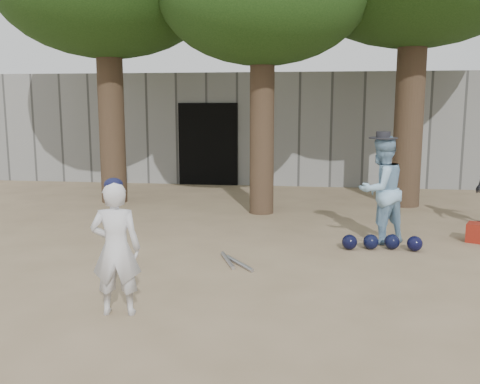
# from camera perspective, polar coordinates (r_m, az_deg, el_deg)

# --- Properties ---
(ground) EXTENTS (70.00, 70.00, 0.00)m
(ground) POSITION_cam_1_polar(r_m,az_deg,el_deg) (6.91, -6.14, -9.04)
(ground) COLOR #937C5E
(ground) RESTS_ON ground
(boy_player) EXTENTS (0.56, 0.41, 1.40)m
(boy_player) POSITION_cam_1_polar(r_m,az_deg,el_deg) (5.68, -13.09, -5.92)
(boy_player) COLOR silver
(boy_player) RESTS_ON ground
(spectator_blue) EXTENTS (1.04, 1.00, 1.69)m
(spectator_blue) POSITION_cam_1_polar(r_m,az_deg,el_deg) (8.66, 14.79, 0.21)
(spectator_blue) COLOR #8BB6D7
(spectator_blue) RESTS_ON ground
(back_building) EXTENTS (16.00, 5.24, 3.00)m
(back_building) POSITION_cam_1_polar(r_m,az_deg,el_deg) (16.78, 2.30, 7.06)
(back_building) COLOR gray
(back_building) RESTS_ON ground
(helmet_row) EXTENTS (1.19, 0.33, 0.23)m
(helmet_row) POSITION_cam_1_polar(r_m,az_deg,el_deg) (8.37, 14.88, -5.21)
(helmet_row) COLOR black
(helmet_row) RESTS_ON ground
(bat_pile) EXTENTS (0.57, 0.77, 0.06)m
(bat_pile) POSITION_cam_1_polar(r_m,az_deg,el_deg) (7.42, -0.70, -7.45)
(bat_pile) COLOR #B0B0B7
(bat_pile) RESTS_ON ground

